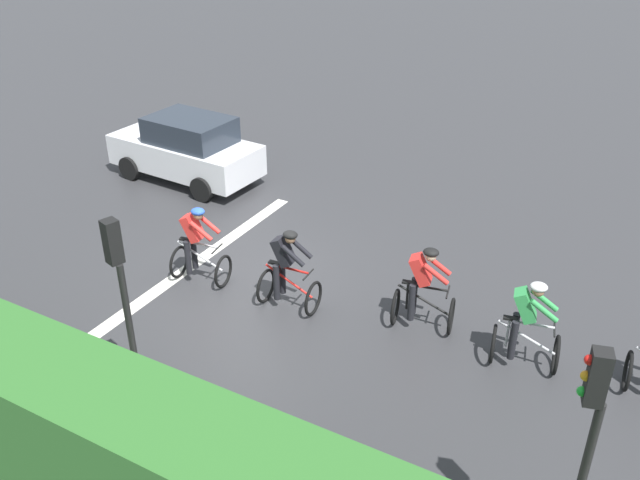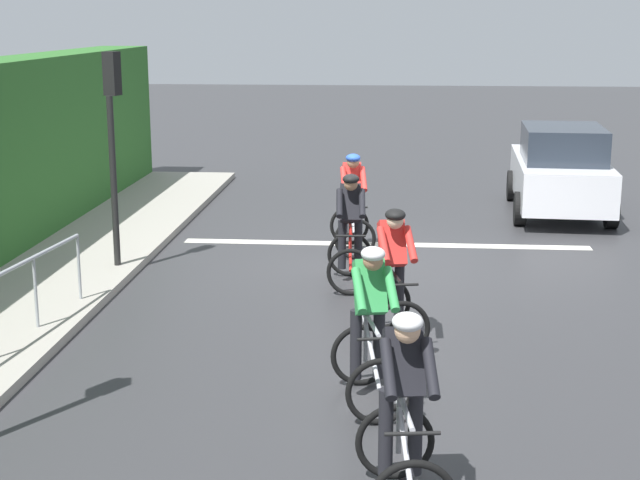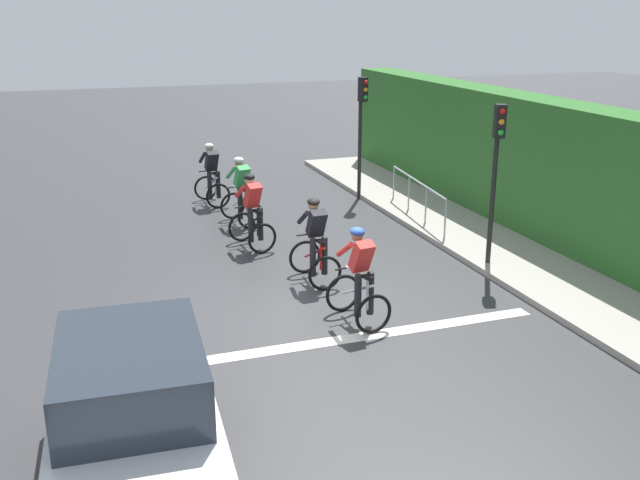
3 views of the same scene
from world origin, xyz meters
name	(u,v)px [view 2 (image 2 of 3)]	position (x,y,z in m)	size (l,w,h in m)	color
ground_plane	(384,264)	(0.00, 0.00, 0.00)	(80.00, 80.00, 0.00)	#333335
sidewalk_kerb	(21,287)	(5.16, 2.00, 0.06)	(2.80, 20.03, 0.12)	#9E998E
road_marking_stop_line	(385,244)	(0.00, -1.31, 0.00)	(7.00, 0.30, 0.01)	silver
cyclist_lead	(404,414)	(-0.26, 7.72, 0.80)	(0.82, 1.16, 1.66)	black
cyclist_second	(371,328)	(0.06, 5.62, 0.80)	(0.89, 1.20, 1.66)	black
cyclist_mid	(393,278)	(-0.15, 3.73, 0.80)	(0.89, 1.20, 1.66)	black
cyclist_fourth	(350,232)	(0.48, 1.27, 0.80)	(0.75, 1.12, 1.66)	black
cyclist_trailing	(352,205)	(0.55, -0.78, 0.80)	(0.82, 1.16, 1.66)	black
car_white	(560,170)	(-3.41, -4.22, 0.87)	(2.07, 4.19, 1.76)	silver
traffic_light_near_crossing	(113,128)	(4.06, 0.81, 2.22)	(0.25, 0.31, 3.34)	black
pedestrian_railing_kerbside	(9,288)	(4.26, 4.49, 0.79)	(0.46, 3.67, 1.03)	#999EA3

